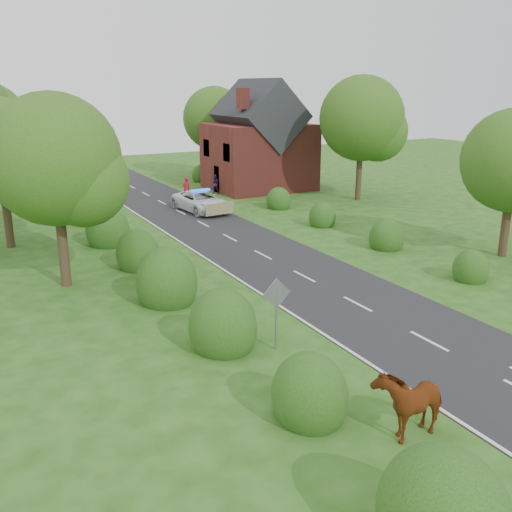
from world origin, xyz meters
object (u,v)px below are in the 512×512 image
road_sign (276,303)px  pedestrian_red (186,189)px  cow (409,404)px  pedestrian_purple (215,184)px  police_van (201,201)px

road_sign → pedestrian_red: size_ratio=1.42×
cow → pedestrian_red: 32.49m
cow → pedestrian_purple: (9.61, 33.46, 0.03)m
pedestrian_red → pedestrian_purple: 3.53m
pedestrian_red → police_van: bearing=75.1°
cow → police_van: size_ratio=0.39×
pedestrian_purple → pedestrian_red: bearing=51.7°
pedestrian_red → pedestrian_purple: pedestrian_red is taller
cow → pedestrian_red: size_ratio=1.21×
pedestrian_purple → police_van: bearing=82.3°
road_sign → pedestrian_red: (7.08, 26.14, -0.76)m
road_sign → pedestrian_purple: size_ratio=1.60×
road_sign → cow: 5.79m
police_van → pedestrian_purple: size_ratio=3.46×
cow → pedestrian_purple: bearing=157.9°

